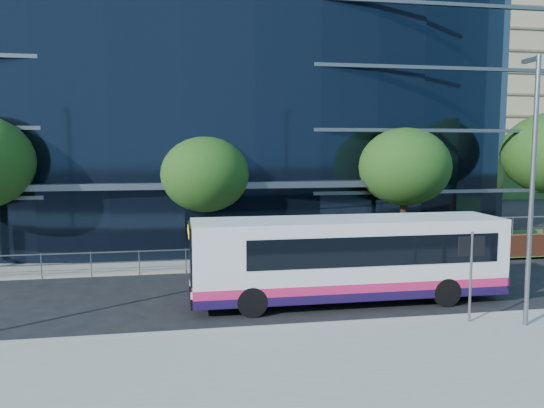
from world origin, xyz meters
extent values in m
plane|color=black|center=(0.00, 0.00, 0.00)|extent=(200.00, 200.00, 0.00)
cube|color=gray|center=(0.00, -5.00, 0.07)|extent=(80.00, 8.00, 0.15)
cube|color=gray|center=(0.00, -1.00, 0.08)|extent=(80.00, 0.25, 0.16)
cube|color=gold|center=(0.00, -0.80, 0.01)|extent=(80.00, 0.08, 0.01)
cube|color=gold|center=(0.00, -0.65, 0.01)|extent=(80.00, 0.08, 0.01)
cube|color=gray|center=(-6.00, 11.00, 0.05)|extent=(50.00, 8.00, 0.10)
cube|color=black|center=(-4.00, 24.00, 8.00)|extent=(38.00, 16.00, 16.00)
cube|color=#595E66|center=(-4.00, 9.50, 3.70)|extent=(22.00, 1.20, 0.30)
cube|color=slate|center=(-8.00, 7.00, 1.05)|extent=(24.00, 0.05, 0.05)
cube|color=slate|center=(-8.00, 7.00, 0.60)|extent=(24.00, 0.05, 0.05)
cylinder|color=slate|center=(-8.00, 7.00, 0.55)|extent=(0.04, 0.04, 1.10)
cube|color=#2D511E|center=(32.00, 56.00, 2.00)|extent=(60.00, 42.00, 4.00)
cube|color=tan|center=(32.00, 58.00, 17.00)|extent=(50.00, 12.00, 26.00)
cylinder|color=slate|center=(4.50, -1.60, 1.55)|extent=(0.08, 0.08, 2.80)
cube|color=black|center=(4.50, -1.58, 2.50)|extent=(0.85, 0.06, 0.60)
cylinder|color=black|center=(-3.00, 9.50, 1.43)|extent=(0.36, 0.36, 2.86)
ellipsoid|color=#1B3F12|center=(-3.00, 9.50, 4.23)|extent=(4.29, 4.29, 3.65)
cylinder|color=black|center=(7.00, 9.00, 1.54)|extent=(0.36, 0.36, 3.08)
ellipsoid|color=#1B3F12|center=(7.00, 9.00, 4.55)|extent=(4.62, 4.62, 3.93)
cylinder|color=black|center=(24.00, 40.00, 1.54)|extent=(0.36, 0.36, 3.08)
ellipsoid|color=#1B3F12|center=(24.00, 40.00, 4.55)|extent=(4.62, 4.62, 3.93)
cylinder|color=black|center=(40.00, 42.00, 1.43)|extent=(0.36, 0.36, 2.86)
cylinder|color=slate|center=(6.00, -2.20, 4.15)|extent=(0.14, 0.14, 8.00)
cube|color=slate|center=(6.00, -1.85, 8.05)|extent=(0.15, 0.70, 0.12)
cube|color=silver|center=(1.63, 1.60, 1.68)|extent=(11.01, 2.51, 2.65)
cube|color=#1B0E3C|center=(1.63, 1.60, 0.50)|extent=(11.03, 2.56, 0.30)
cube|color=#D21E59|center=(1.63, 1.60, 0.80)|extent=(11.03, 2.56, 0.30)
cube|color=black|center=(2.23, 1.60, 2.05)|extent=(8.81, 2.56, 1.00)
cube|color=black|center=(-3.90, 1.59, 1.80)|extent=(0.08, 2.15, 1.55)
cube|color=black|center=(-3.91, 1.59, 2.72)|extent=(0.10, 2.05, 0.40)
cube|color=yellow|center=(-3.95, 1.84, 2.72)|extent=(0.04, 1.10, 0.22)
cube|color=black|center=(-3.90, 1.59, 0.45)|extent=(0.10, 2.40, 0.24)
cylinder|color=black|center=(-1.97, 0.46, 0.50)|extent=(1.00, 0.30, 1.00)
cylinder|color=black|center=(4.83, 0.47, 0.50)|extent=(1.00, 0.30, 1.00)
camera|label=1|loc=(-4.25, -16.18, 5.47)|focal=35.00mm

